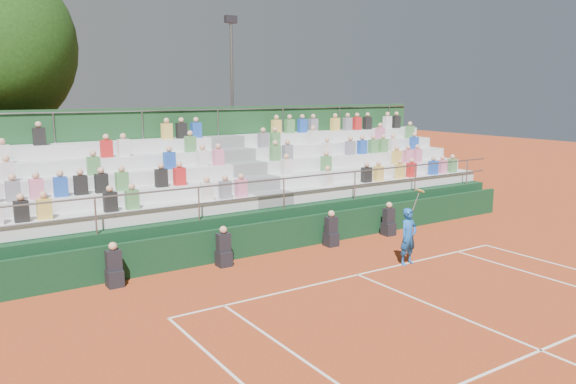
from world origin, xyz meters
TOP-DOWN VIEW (x-y plane):
  - ground at (0.00, 0.00)m, footprint 90.00×90.00m
  - courtside_wall at (0.00, 3.20)m, footprint 20.00×0.15m
  - line_officials at (-0.92, 2.75)m, footprint 10.00×0.40m
  - grandstand at (0.01, 6.44)m, footprint 20.00×5.20m
  - tennis_player at (1.87, -0.04)m, footprint 0.85×0.45m
  - floodlight_mast at (3.35, 13.62)m, footprint 0.60×0.25m

SIDE VIEW (x-z plane):
  - ground at x=0.00m, z-range 0.00..0.00m
  - line_officials at x=-0.92m, z-range -0.12..1.07m
  - courtside_wall at x=0.00m, z-range 0.00..1.00m
  - tennis_player at x=1.87m, z-range -0.27..1.95m
  - grandstand at x=0.01m, z-range -1.12..3.28m
  - floodlight_mast at x=3.35m, z-range 0.68..9.26m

